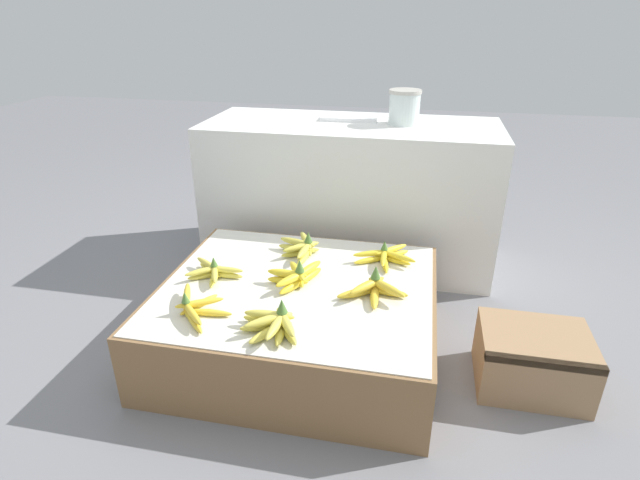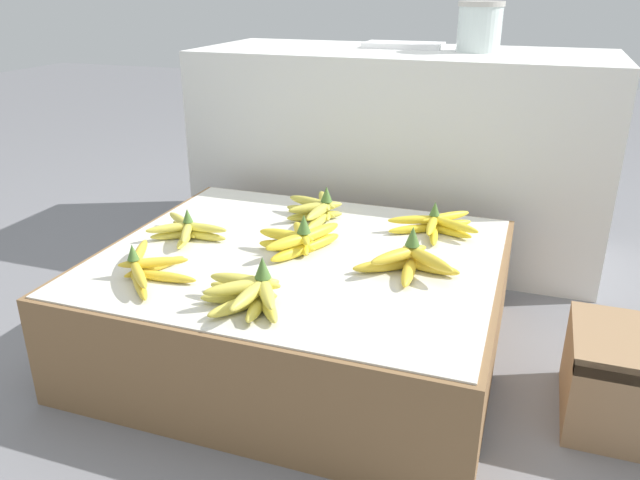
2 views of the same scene
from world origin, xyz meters
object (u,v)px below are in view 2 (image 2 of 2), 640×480
banana_bunch_middle_midleft (300,240)px  banana_bunch_middle_midright (410,261)px  banana_bunch_middle_left (187,230)px  banana_bunch_back_midleft (318,209)px  banana_bunch_back_midright (436,225)px  glass_jar (480,27)px  banana_bunch_front_left (146,268)px  foam_tray_white (404,45)px  banana_bunch_front_midleft (251,293)px

banana_bunch_middle_midleft → banana_bunch_middle_midright: bearing=-6.7°
banana_bunch_middle_left → banana_bunch_back_midleft: size_ratio=0.84×
banana_bunch_middle_midleft → banana_bunch_back_midright: size_ratio=0.89×
glass_jar → banana_bunch_front_left: bearing=-118.5°
banana_bunch_middle_left → banana_bunch_back_midleft: banana_bunch_back_midleft is taller
banana_bunch_front_left → banana_bunch_back_midright: (0.57, 0.48, 0.00)m
banana_bunch_front_left → banana_bunch_middle_midright: size_ratio=0.99×
banana_bunch_middle_midleft → glass_jar: bearing=69.6°
banana_bunch_front_left → foam_tray_white: size_ratio=0.92×
banana_bunch_middle_left → banana_bunch_back_midright: 0.66m
glass_jar → banana_bunch_back_midright: bearing=-90.8°
banana_bunch_middle_midright → foam_tray_white: 1.01m
banana_bunch_front_left → banana_bunch_middle_left: banana_bunch_front_left is taller
banana_bunch_front_left → banana_bunch_middle_midright: banana_bunch_middle_midright is taller
banana_bunch_front_left → banana_bunch_middle_midleft: size_ratio=1.11×
banana_bunch_front_left → banana_bunch_front_midleft: 0.29m
banana_bunch_front_midleft → banana_bunch_back_midleft: (-0.04, 0.53, -0.00)m
banana_bunch_middle_left → banana_bunch_middle_midleft: bearing=3.2°
foam_tray_white → banana_bunch_front_midleft: bearing=-92.2°
banana_bunch_middle_midright → banana_bunch_back_midleft: (-0.32, 0.27, -0.00)m
banana_bunch_front_midleft → glass_jar: (0.30, 1.11, 0.46)m
banana_bunch_middle_left → banana_bunch_middle_midleft: size_ratio=0.96×
banana_bunch_front_left → banana_bunch_front_midleft: banana_bunch_front_midleft is taller
banana_bunch_front_midleft → banana_bunch_middle_midright: same height
banana_bunch_middle_midleft → foam_tray_white: bearing=86.7°
banana_bunch_middle_left → glass_jar: 1.14m
banana_bunch_front_midleft → foam_tray_white: (0.04, 1.17, 0.39)m
foam_tray_white → banana_bunch_back_midleft: bearing=-97.7°
glass_jar → foam_tray_white: bearing=168.6°
banana_bunch_middle_left → banana_bunch_middle_midright: (0.59, -0.02, 0.01)m
foam_tray_white → banana_bunch_middle_midright: bearing=-75.7°
banana_bunch_front_left → banana_bunch_middle_midleft: (0.28, 0.25, 0.01)m
banana_bunch_front_left → banana_bunch_back_midright: 0.75m
banana_bunch_middle_left → foam_tray_white: size_ratio=0.80×
glass_jar → banana_bunch_back_midleft: bearing=-120.2°
banana_bunch_middle_midright → banana_bunch_back_midleft: 0.41m
banana_bunch_back_midright → glass_jar: glass_jar is taller
banana_bunch_middle_midleft → foam_tray_white: size_ratio=0.83×
banana_bunch_middle_left → glass_jar: glass_jar is taller
banana_bunch_front_left → banana_bunch_middle_midleft: banana_bunch_middle_midleft is taller
banana_bunch_middle_left → banana_bunch_back_midleft: (0.27, 0.25, 0.01)m
banana_bunch_front_left → banana_bunch_middle_midright: 0.60m
banana_bunch_back_midleft → foam_tray_white: foam_tray_white is taller
banana_bunch_middle_midleft → banana_bunch_middle_midright: 0.28m
glass_jar → foam_tray_white: glass_jar is taller
banana_bunch_front_left → banana_bunch_front_midleft: size_ratio=1.16×
banana_bunch_middle_left → banana_bunch_back_midright: size_ratio=0.86×
banana_bunch_back_midright → foam_tray_white: bearing=111.2°
banana_bunch_back_midright → banana_bunch_middle_midright: bearing=-93.4°
banana_bunch_front_midleft → banana_bunch_middle_midleft: 0.30m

